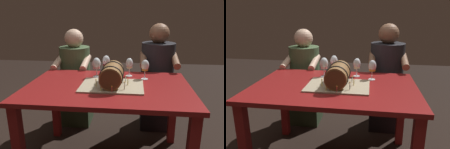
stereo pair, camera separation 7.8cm
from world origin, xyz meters
TOP-DOWN VIEW (x-y plane):
  - dining_table at (0.00, 0.00)m, footprint 1.35×0.88m
  - barrel_cake at (0.04, -0.02)m, footprint 0.50×0.36m
  - wine_glass_amber at (0.31, 0.20)m, footprint 0.07×0.07m
  - wine_glass_white at (0.17, 0.28)m, footprint 0.07×0.07m
  - wine_glass_red at (-0.06, 0.34)m, footprint 0.07×0.07m
  - wine_glass_rose at (-0.13, 0.23)m, footprint 0.08×0.08m
  - person_seated_left at (-0.47, 0.70)m, footprint 0.38×0.46m
  - person_seated_right at (0.47, 0.70)m, footprint 0.40×0.47m

SIDE VIEW (x-z plane):
  - person_seated_left at x=-0.47m, z-range -0.04..1.10m
  - person_seated_right at x=0.47m, z-range -0.03..1.17m
  - dining_table at x=0.00m, z-range 0.26..0.99m
  - barrel_cake at x=0.04m, z-range 0.72..0.91m
  - wine_glass_white at x=0.17m, z-range 0.76..0.94m
  - wine_glass_amber at x=0.31m, z-range 0.77..0.94m
  - wine_glass_rose at x=-0.13m, z-range 0.76..0.94m
  - wine_glass_red at x=-0.06m, z-range 0.77..0.95m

